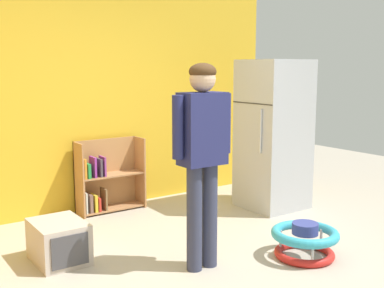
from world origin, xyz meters
TOP-DOWN VIEW (x-y plane):
  - ground_plane at (0.00, 0.00)m, footprint 12.00×12.00m
  - back_wall at (0.00, 2.33)m, footprint 5.20×0.06m
  - refrigerator at (1.86, 1.14)m, footprint 0.73×0.68m
  - bookshelf at (0.12, 2.15)m, footprint 0.80×0.28m
  - standing_person at (0.09, 0.15)m, footprint 0.57×0.22m
  - baby_walker at (0.97, -0.19)m, footprint 0.60×0.60m
  - pet_carrier at (-0.86, 0.98)m, footprint 0.42×0.55m

SIDE VIEW (x-z plane):
  - ground_plane at x=0.00m, z-range 0.00..0.00m
  - baby_walker at x=0.97m, z-range 0.00..0.32m
  - pet_carrier at x=-0.86m, z-range 0.00..0.36m
  - bookshelf at x=0.12m, z-range -0.05..0.80m
  - refrigerator at x=1.86m, z-range 0.00..1.78m
  - standing_person at x=0.09m, z-range 0.19..1.91m
  - back_wall at x=0.00m, z-range 0.00..2.70m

